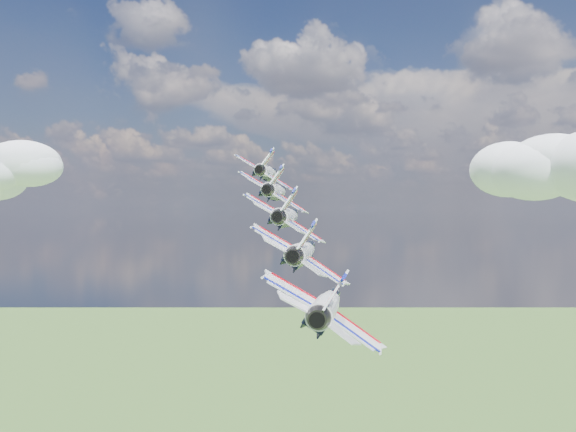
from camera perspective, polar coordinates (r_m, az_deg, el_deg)
The scene contains 7 objects.
cloud_left at distance 221.86m, azimuth -24.14°, elevation 3.85°, with size 42.25×33.20×16.60m, color white.
cloud_far at distance 273.39m, azimuth 22.54°, elevation 3.44°, with size 66.47×52.23×26.12m, color white.
jet_0 at distance 93.13m, azimuth -1.76°, elevation 3.90°, with size 9.38×13.88×4.15m, color white, non-canonical shape.
jet_1 at distance 81.26m, azimuth -1.01°, elevation 2.24°, with size 9.38×13.88×4.15m, color white, non-canonical shape.
jet_2 at distance 69.50m, azimuth 0.00°, elevation 0.00°, with size 9.38×13.88×4.15m, color white, non-canonical shape.
jet_3 at distance 57.92m, azimuth 1.42°, elevation -3.14°, with size 9.38×13.88×4.15m, color white, non-canonical shape.
jet_4 at distance 46.65m, azimuth 3.55°, elevation -7.81°, with size 9.38×13.88×4.15m, color silver, non-canonical shape.
Camera 1 is at (38.51, -77.74, 153.96)m, focal length 40.00 mm.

